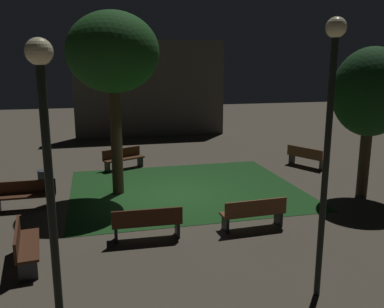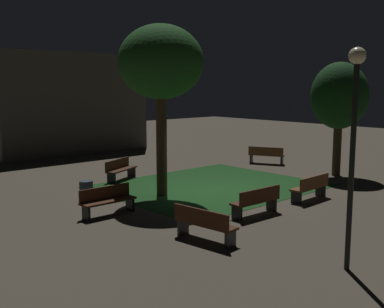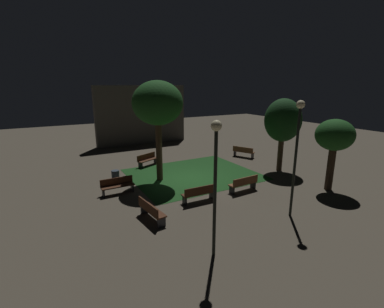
{
  "view_description": "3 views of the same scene",
  "coord_description": "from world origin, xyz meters",
  "px_view_note": "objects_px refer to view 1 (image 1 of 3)",
  "views": [
    {
      "loc": [
        -2.71,
        -13.28,
        4.48
      ],
      "look_at": [
        0.58,
        0.04,
        1.42
      ],
      "focal_mm": 38.21,
      "sensor_mm": 36.0,
      "label": 1
    },
    {
      "loc": [
        -12.5,
        -12.59,
        4.04
      ],
      "look_at": [
        -0.49,
        0.64,
        1.39
      ],
      "focal_mm": 44.04,
      "sensor_mm": 36.0,
      "label": 2
    },
    {
      "loc": [
        -8.15,
        -14.6,
        5.86
      ],
      "look_at": [
        0.19,
        0.29,
        1.52
      ],
      "focal_mm": 25.39,
      "sensor_mm": 36.0,
      "label": 3
    }
  ],
  "objects_px": {
    "bench_lawn_edge": "(26,194)",
    "lamp_post_path_center": "(47,156)",
    "bench_corner": "(123,158)",
    "tree_left_canopy": "(113,54)",
    "bench_path_side": "(254,212)",
    "trash_bin": "(45,180)",
    "bench_back_row": "(147,222)",
    "tree_back_right": "(371,93)",
    "bench_front_left": "(306,156)",
    "bench_near_trees": "(24,244)",
    "lamp_post_plaza_east": "(329,119)"
  },
  "relations": [
    {
      "from": "bench_back_row",
      "to": "bench_lawn_edge",
      "type": "height_order",
      "value": "same"
    },
    {
      "from": "bench_back_row",
      "to": "bench_front_left",
      "type": "height_order",
      "value": "same"
    },
    {
      "from": "bench_back_row",
      "to": "tree_left_canopy",
      "type": "relative_size",
      "value": 0.29
    },
    {
      "from": "bench_path_side",
      "to": "bench_near_trees",
      "type": "relative_size",
      "value": 0.99
    },
    {
      "from": "bench_lawn_edge",
      "to": "bench_front_left",
      "type": "xyz_separation_m",
      "value": [
        11.21,
        2.75,
        0.0
      ]
    },
    {
      "from": "bench_lawn_edge",
      "to": "lamp_post_path_center",
      "type": "relative_size",
      "value": 0.38
    },
    {
      "from": "bench_lawn_edge",
      "to": "tree_back_right",
      "type": "relative_size",
      "value": 0.36
    },
    {
      "from": "bench_front_left",
      "to": "trash_bin",
      "type": "relative_size",
      "value": 2.52
    },
    {
      "from": "trash_bin",
      "to": "bench_path_side",
      "type": "bearing_deg",
      "value": -40.94
    },
    {
      "from": "bench_lawn_edge",
      "to": "tree_left_canopy",
      "type": "bearing_deg",
      "value": 17.6
    },
    {
      "from": "bench_near_trees",
      "to": "bench_lawn_edge",
      "type": "distance_m",
      "value": 3.87
    },
    {
      "from": "bench_front_left",
      "to": "tree_left_canopy",
      "type": "distance_m",
      "value": 9.52
    },
    {
      "from": "bench_corner",
      "to": "tree_back_right",
      "type": "bearing_deg",
      "value": -36.4
    },
    {
      "from": "bench_near_trees",
      "to": "bench_path_side",
      "type": "bearing_deg",
      "value": 6.29
    },
    {
      "from": "tree_back_right",
      "to": "lamp_post_path_center",
      "type": "distance_m",
      "value": 11.27
    },
    {
      "from": "bench_lawn_edge",
      "to": "bench_corner",
      "type": "relative_size",
      "value": 0.98
    },
    {
      "from": "bench_back_row",
      "to": "bench_corner",
      "type": "distance_m",
      "value": 7.53
    },
    {
      "from": "bench_lawn_edge",
      "to": "bench_path_side",
      "type": "bearing_deg",
      "value": -26.86
    },
    {
      "from": "bench_back_row",
      "to": "bench_path_side",
      "type": "bearing_deg",
      "value": 0.0
    },
    {
      "from": "tree_left_canopy",
      "to": "lamp_post_path_center",
      "type": "distance_m",
      "value": 8.51
    },
    {
      "from": "bench_corner",
      "to": "bench_near_trees",
      "type": "bearing_deg",
      "value": -109.25
    },
    {
      "from": "bench_near_trees",
      "to": "lamp_post_plaza_east",
      "type": "xyz_separation_m",
      "value": [
        5.78,
        -2.73,
        3.02
      ]
    },
    {
      "from": "bench_lawn_edge",
      "to": "bench_near_trees",
      "type": "bearing_deg",
      "value": -82.55
    },
    {
      "from": "tree_left_canopy",
      "to": "trash_bin",
      "type": "bearing_deg",
      "value": 157.86
    },
    {
      "from": "bench_lawn_edge",
      "to": "tree_back_right",
      "type": "bearing_deg",
      "value": -6.94
    },
    {
      "from": "lamp_post_path_center",
      "to": "trash_bin",
      "type": "bearing_deg",
      "value": 97.05
    },
    {
      "from": "lamp_post_plaza_east",
      "to": "tree_left_canopy",
      "type": "bearing_deg",
      "value": 114.23
    },
    {
      "from": "bench_lawn_edge",
      "to": "lamp_post_path_center",
      "type": "height_order",
      "value": "lamp_post_path_center"
    },
    {
      "from": "bench_near_trees",
      "to": "lamp_post_path_center",
      "type": "distance_m",
      "value": 4.57
    },
    {
      "from": "bench_back_row",
      "to": "bench_corner",
      "type": "height_order",
      "value": "same"
    },
    {
      "from": "bench_front_left",
      "to": "tree_left_canopy",
      "type": "relative_size",
      "value": 0.3
    },
    {
      "from": "bench_corner",
      "to": "tree_back_right",
      "type": "xyz_separation_m",
      "value": [
        7.71,
        -5.68,
        3.03
      ]
    },
    {
      "from": "bench_lawn_edge",
      "to": "tree_back_right",
      "type": "xyz_separation_m",
      "value": [
        11.07,
        -1.35,
        3.03
      ]
    },
    {
      "from": "lamp_post_path_center",
      "to": "bench_near_trees",
      "type": "bearing_deg",
      "value": 106.26
    },
    {
      "from": "bench_path_side",
      "to": "trash_bin",
      "type": "height_order",
      "value": "bench_path_side"
    },
    {
      "from": "bench_front_left",
      "to": "bench_corner",
      "type": "height_order",
      "value": "same"
    },
    {
      "from": "bench_corner",
      "to": "tree_left_canopy",
      "type": "distance_m",
      "value": 5.49
    },
    {
      "from": "trash_bin",
      "to": "bench_corner",
      "type": "bearing_deg",
      "value": 38.55
    },
    {
      "from": "bench_back_row",
      "to": "lamp_post_plaza_east",
      "type": "height_order",
      "value": "lamp_post_plaza_east"
    },
    {
      "from": "bench_front_left",
      "to": "trash_bin",
      "type": "distance_m",
      "value": 10.87
    },
    {
      "from": "bench_back_row",
      "to": "bench_path_side",
      "type": "height_order",
      "value": "same"
    },
    {
      "from": "bench_near_trees",
      "to": "lamp_post_plaza_east",
      "type": "height_order",
      "value": "lamp_post_plaza_east"
    },
    {
      "from": "bench_lawn_edge",
      "to": "tree_left_canopy",
      "type": "height_order",
      "value": "tree_left_canopy"
    },
    {
      "from": "lamp_post_plaza_east",
      "to": "lamp_post_path_center",
      "type": "height_order",
      "value": "lamp_post_plaza_east"
    },
    {
      "from": "bench_near_trees",
      "to": "trash_bin",
      "type": "distance_m",
      "value": 5.8
    },
    {
      "from": "bench_back_row",
      "to": "tree_left_canopy",
      "type": "distance_m",
      "value": 5.96
    },
    {
      "from": "bench_path_side",
      "to": "lamp_post_plaza_east",
      "type": "xyz_separation_m",
      "value": [
        -0.03,
        -3.37,
        3.02
      ]
    },
    {
      "from": "lamp_post_plaza_east",
      "to": "lamp_post_path_center",
      "type": "distance_m",
      "value": 4.83
    },
    {
      "from": "bench_back_row",
      "to": "bench_path_side",
      "type": "relative_size",
      "value": 1.0
    },
    {
      "from": "tree_left_canopy",
      "to": "lamp_post_path_center",
      "type": "bearing_deg",
      "value": -99.57
    }
  ]
}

